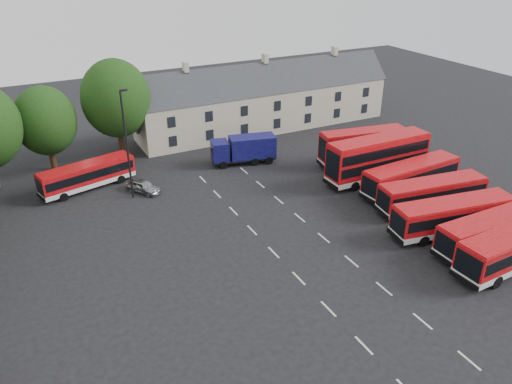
# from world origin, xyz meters

# --- Properties ---
(ground) EXTENTS (140.00, 140.00, 0.00)m
(ground) POSITION_xyz_m (0.00, 0.00, 0.00)
(ground) COLOR black
(ground) RESTS_ON ground
(lane_markings) EXTENTS (5.15, 33.80, 0.01)m
(lane_markings) POSITION_xyz_m (2.50, 2.00, 0.01)
(lane_markings) COLOR beige
(lane_markings) RESTS_ON ground
(terrace_houses) EXTENTS (35.70, 7.13, 10.06)m
(terrace_houses) POSITION_xyz_m (14.00, 30.00, 3.86)
(terrace_houses) COLOR beige
(terrace_houses) RESTS_ON ground
(bus_row_b) EXTENTS (10.83, 2.54, 3.06)m
(bus_row_b) POSITION_xyz_m (16.51, -5.66, 1.84)
(bus_row_b) COLOR silver
(bus_row_b) RESTS_ON ground
(bus_row_c) EXTENTS (11.44, 4.34, 3.16)m
(bus_row_c) POSITION_xyz_m (15.50, -2.37, 1.90)
(bus_row_c) COLOR silver
(bus_row_c) RESTS_ON ground
(bus_row_d) EXTENTS (10.99, 3.92, 3.04)m
(bus_row_d) POSITION_xyz_m (17.04, 1.73, 1.83)
(bus_row_d) COLOR silver
(bus_row_d) RESTS_ON ground
(bus_row_e) EXTENTS (11.34, 3.23, 3.17)m
(bus_row_e) POSITION_xyz_m (17.88, 5.51, 1.90)
(bus_row_e) COLOR silver
(bus_row_e) RESTS_ON ground
(bus_dd_south) EXTENTS (11.75, 2.76, 4.82)m
(bus_dd_south) POSITION_xyz_m (16.74, 9.45, 2.74)
(bus_dd_south) COLOR silver
(bus_dd_south) RESTS_ON ground
(bus_dd_north) EXTENTS (10.31, 3.95, 4.13)m
(bus_dd_north) POSITION_xyz_m (17.97, 13.58, 2.35)
(bus_dd_north) COLOR silver
(bus_dd_north) RESTS_ON ground
(bus_north) EXTENTS (10.04, 4.58, 2.77)m
(bus_north) POSITION_xyz_m (-11.39, 21.36, 1.66)
(bus_north) COLOR silver
(bus_north) RESTS_ON ground
(box_truck) EXTENTS (7.66, 3.85, 3.21)m
(box_truck) POSITION_xyz_m (6.02, 19.96, 1.80)
(box_truck) COLOR black
(box_truck) RESTS_ON ground
(silver_car) EXTENTS (3.43, 4.03, 1.30)m
(silver_car) POSITION_xyz_m (-6.55, 17.94, 0.65)
(silver_car) COLOR #9EA0A5
(silver_car) RESTS_ON ground
(lamppost) EXTENTS (0.77, 0.32, 11.08)m
(lamppost) POSITION_xyz_m (-7.81, 17.25, 5.91)
(lamppost) COLOR black
(lamppost) RESTS_ON ground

